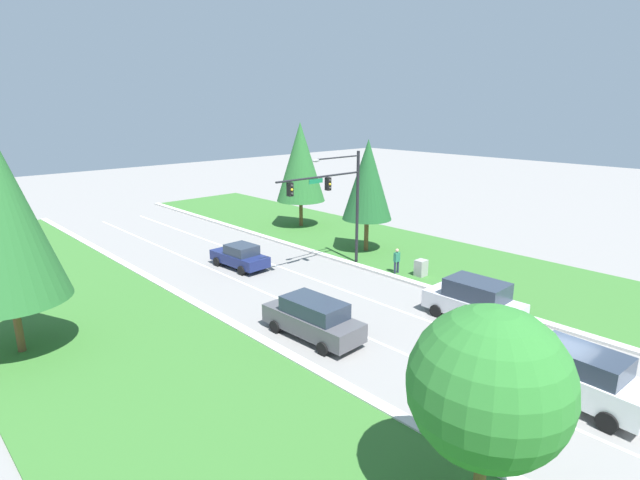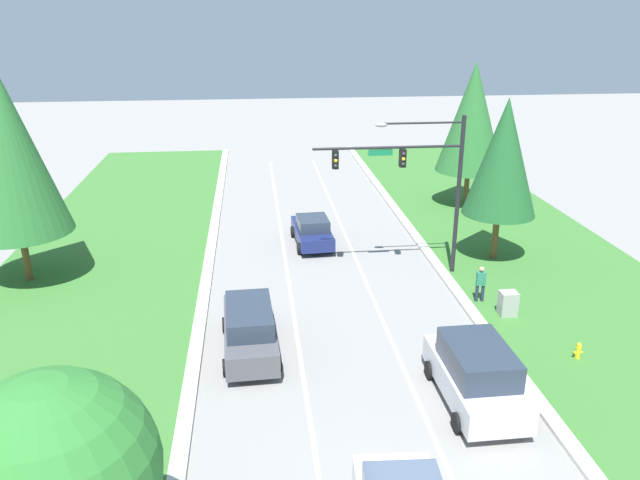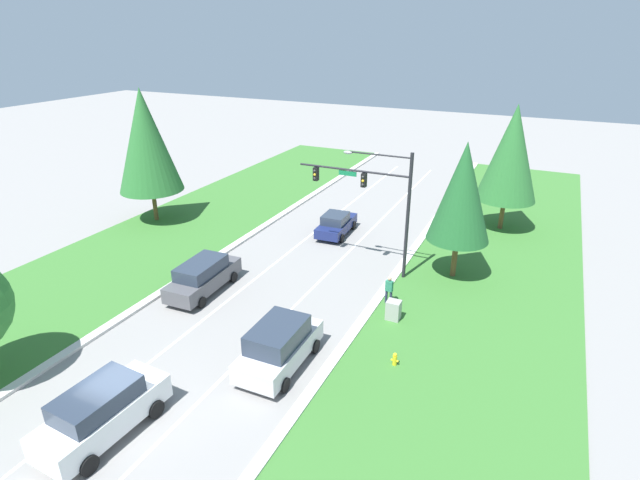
{
  "view_description": "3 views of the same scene",
  "coord_description": "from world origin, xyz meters",
  "px_view_note": "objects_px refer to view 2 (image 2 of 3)",
  "views": [
    {
      "loc": [
        -17.85,
        -6.34,
        10.39
      ],
      "look_at": [
        1.72,
        14.63,
        2.66
      ],
      "focal_mm": 28.0,
      "sensor_mm": 36.0,
      "label": 1
    },
    {
      "loc": [
        -3.27,
        -11.22,
        11.98
      ],
      "look_at": [
        -0.5,
        13.91,
        2.63
      ],
      "focal_mm": 35.0,
      "sensor_mm": 36.0,
      "label": 2
    },
    {
      "loc": [
        12.94,
        -10.34,
        13.87
      ],
      "look_at": [
        1.01,
        15.0,
        1.82
      ],
      "focal_mm": 28.0,
      "sensor_mm": 36.0,
      "label": 3
    }
  ],
  "objects_px": {
    "silver_suv": "(476,374)",
    "pedestrian": "(481,283)",
    "utility_cabinet": "(508,304)",
    "conifer_mid_left_tree": "(7,151)",
    "conifer_near_right_tree": "(472,118)",
    "oak_near_left_tree": "(53,475)",
    "navy_sedan": "(312,231)",
    "graphite_suv": "(250,328)",
    "conifer_far_right_tree": "(503,157)",
    "fire_hydrant": "(578,352)",
    "traffic_signal_mast": "(418,173)"
  },
  "relations": [
    {
      "from": "oak_near_left_tree",
      "to": "navy_sedan",
      "type": "bearing_deg",
      "value": 71.81
    },
    {
      "from": "graphite_suv",
      "to": "oak_near_left_tree",
      "type": "xyz_separation_m",
      "value": [
        -3.65,
        -10.54,
        2.71
      ]
    },
    {
      "from": "silver_suv",
      "to": "pedestrian",
      "type": "xyz_separation_m",
      "value": [
        2.73,
        7.06,
        -0.11
      ]
    },
    {
      "from": "oak_near_left_tree",
      "to": "silver_suv",
      "type": "bearing_deg",
      "value": 30.91
    },
    {
      "from": "oak_near_left_tree",
      "to": "conifer_far_right_tree",
      "type": "relative_size",
      "value": 0.7
    },
    {
      "from": "navy_sedan",
      "to": "silver_suv",
      "type": "bearing_deg",
      "value": -79.06
    },
    {
      "from": "utility_cabinet",
      "to": "fire_hydrant",
      "type": "height_order",
      "value": "utility_cabinet"
    },
    {
      "from": "traffic_signal_mast",
      "to": "utility_cabinet",
      "type": "height_order",
      "value": "traffic_signal_mast"
    },
    {
      "from": "traffic_signal_mast",
      "to": "fire_hydrant",
      "type": "height_order",
      "value": "traffic_signal_mast"
    },
    {
      "from": "silver_suv",
      "to": "navy_sedan",
      "type": "bearing_deg",
      "value": 103.59
    },
    {
      "from": "silver_suv",
      "to": "conifer_near_right_tree",
      "type": "bearing_deg",
      "value": 71.42
    },
    {
      "from": "navy_sedan",
      "to": "pedestrian",
      "type": "relative_size",
      "value": 2.6
    },
    {
      "from": "pedestrian",
      "to": "conifer_mid_left_tree",
      "type": "relative_size",
      "value": 0.17
    },
    {
      "from": "conifer_far_right_tree",
      "to": "traffic_signal_mast",
      "type": "bearing_deg",
      "value": -162.22
    },
    {
      "from": "fire_hydrant",
      "to": "conifer_mid_left_tree",
      "type": "height_order",
      "value": "conifer_mid_left_tree"
    },
    {
      "from": "pedestrian",
      "to": "conifer_far_right_tree",
      "type": "height_order",
      "value": "conifer_far_right_tree"
    },
    {
      "from": "utility_cabinet",
      "to": "pedestrian",
      "type": "height_order",
      "value": "pedestrian"
    },
    {
      "from": "silver_suv",
      "to": "fire_hydrant",
      "type": "bearing_deg",
      "value": 23.56
    },
    {
      "from": "silver_suv",
      "to": "oak_near_left_tree",
      "type": "bearing_deg",
      "value": -149.72
    },
    {
      "from": "navy_sedan",
      "to": "silver_suv",
      "type": "distance_m",
      "value": 15.44
    },
    {
      "from": "traffic_signal_mast",
      "to": "navy_sedan",
      "type": "bearing_deg",
      "value": 134.01
    },
    {
      "from": "silver_suv",
      "to": "conifer_far_right_tree",
      "type": "distance_m",
      "value": 13.64
    },
    {
      "from": "graphite_suv",
      "to": "fire_hydrant",
      "type": "height_order",
      "value": "graphite_suv"
    },
    {
      "from": "utility_cabinet",
      "to": "silver_suv",
      "type": "bearing_deg",
      "value": -121.1
    },
    {
      "from": "utility_cabinet",
      "to": "navy_sedan",
      "type": "bearing_deg",
      "value": 127.91
    },
    {
      "from": "silver_suv",
      "to": "oak_near_left_tree",
      "type": "relative_size",
      "value": 0.84
    },
    {
      "from": "conifer_near_right_tree",
      "to": "conifer_mid_left_tree",
      "type": "xyz_separation_m",
      "value": [
        -24.29,
        -9.46,
        0.5
      ]
    },
    {
      "from": "graphite_suv",
      "to": "conifer_far_right_tree",
      "type": "relative_size",
      "value": 0.63
    },
    {
      "from": "silver_suv",
      "to": "utility_cabinet",
      "type": "relative_size",
      "value": 4.34
    },
    {
      "from": "graphite_suv",
      "to": "conifer_mid_left_tree",
      "type": "xyz_separation_m",
      "value": [
        -10.28,
        7.54,
        5.26
      ]
    },
    {
      "from": "utility_cabinet",
      "to": "pedestrian",
      "type": "relative_size",
      "value": 0.65
    },
    {
      "from": "traffic_signal_mast",
      "to": "conifer_far_right_tree",
      "type": "xyz_separation_m",
      "value": [
        4.58,
        1.47,
        0.26
      ]
    },
    {
      "from": "pedestrian",
      "to": "traffic_signal_mast",
      "type": "bearing_deg",
      "value": -52.0
    },
    {
      "from": "pedestrian",
      "to": "oak_near_left_tree",
      "type": "bearing_deg",
      "value": 50.62
    },
    {
      "from": "conifer_near_right_tree",
      "to": "oak_near_left_tree",
      "type": "height_order",
      "value": "conifer_near_right_tree"
    },
    {
      "from": "utility_cabinet",
      "to": "conifer_mid_left_tree",
      "type": "height_order",
      "value": "conifer_mid_left_tree"
    },
    {
      "from": "silver_suv",
      "to": "oak_near_left_tree",
      "type": "distance_m",
      "value": 12.91
    },
    {
      "from": "traffic_signal_mast",
      "to": "conifer_near_right_tree",
      "type": "bearing_deg",
      "value": 59.79
    },
    {
      "from": "traffic_signal_mast",
      "to": "oak_near_left_tree",
      "type": "xyz_separation_m",
      "value": [
        -11.46,
        -16.9,
        -1.38
      ]
    },
    {
      "from": "navy_sedan",
      "to": "fire_hydrant",
      "type": "distance_m",
      "value": 15.4
    },
    {
      "from": "conifer_near_right_tree",
      "to": "conifer_far_right_tree",
      "type": "bearing_deg",
      "value": -99.99
    },
    {
      "from": "utility_cabinet",
      "to": "pedestrian",
      "type": "bearing_deg",
      "value": 117.01
    },
    {
      "from": "conifer_near_right_tree",
      "to": "pedestrian",
      "type": "bearing_deg",
      "value": -106.3
    },
    {
      "from": "graphite_suv",
      "to": "silver_suv",
      "type": "distance_m",
      "value": 8.26
    },
    {
      "from": "navy_sedan",
      "to": "utility_cabinet",
      "type": "distance_m",
      "value": 11.76
    },
    {
      "from": "utility_cabinet",
      "to": "conifer_mid_left_tree",
      "type": "relative_size",
      "value": 0.11
    },
    {
      "from": "traffic_signal_mast",
      "to": "fire_hydrant",
      "type": "xyz_separation_m",
      "value": [
        4.03,
        -8.31,
        -4.7
      ]
    },
    {
      "from": "traffic_signal_mast",
      "to": "silver_suv",
      "type": "distance_m",
      "value": 11.16
    },
    {
      "from": "silver_suv",
      "to": "conifer_mid_left_tree",
      "type": "relative_size",
      "value": 0.48
    },
    {
      "from": "graphite_suv",
      "to": "fire_hydrant",
      "type": "bearing_deg",
      "value": -11.7
    }
  ]
}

